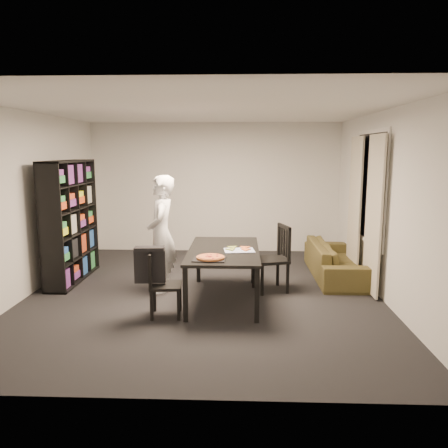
{
  "coord_description": "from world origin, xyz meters",
  "views": [
    {
      "loc": [
        0.52,
        -6.08,
        2.05
      ],
      "look_at": [
        0.3,
        -0.16,
        1.05
      ],
      "focal_mm": 35.0,
      "sensor_mm": 36.0,
      "label": 1
    }
  ],
  "objects_px": {
    "sofa": "(336,260)",
    "pepperoni_pizza": "(210,257)",
    "person": "(161,234)",
    "baking_tray": "(209,259)",
    "bookshelf": "(70,221)",
    "chair_right": "(277,253)",
    "dining_table": "(224,254)",
    "chair_left": "(159,280)"
  },
  "relations": [
    {
      "from": "sofa",
      "to": "pepperoni_pizza",
      "type": "bearing_deg",
      "value": 132.11
    },
    {
      "from": "person",
      "to": "baking_tray",
      "type": "height_order",
      "value": "person"
    },
    {
      "from": "baking_tray",
      "to": "bookshelf",
      "type": "bearing_deg",
      "value": 148.11
    },
    {
      "from": "sofa",
      "to": "chair_right",
      "type": "bearing_deg",
      "value": 125.2
    },
    {
      "from": "dining_table",
      "to": "person",
      "type": "height_order",
      "value": "person"
    },
    {
      "from": "chair_right",
      "to": "pepperoni_pizza",
      "type": "distance_m",
      "value": 1.38
    },
    {
      "from": "bookshelf",
      "to": "dining_table",
      "type": "xyz_separation_m",
      "value": [
        2.45,
        -0.86,
        -0.3
      ]
    },
    {
      "from": "chair_left",
      "to": "person",
      "type": "bearing_deg",
      "value": 3.27
    },
    {
      "from": "person",
      "to": "sofa",
      "type": "height_order",
      "value": "person"
    },
    {
      "from": "chair_right",
      "to": "pepperoni_pizza",
      "type": "relative_size",
      "value": 2.79
    },
    {
      "from": "chair_right",
      "to": "person",
      "type": "relative_size",
      "value": 0.57
    },
    {
      "from": "person",
      "to": "dining_table",
      "type": "bearing_deg",
      "value": 63.79
    },
    {
      "from": "bookshelf",
      "to": "dining_table",
      "type": "distance_m",
      "value": 2.61
    },
    {
      "from": "dining_table",
      "to": "pepperoni_pizza",
      "type": "distance_m",
      "value": 0.59
    },
    {
      "from": "chair_left",
      "to": "chair_right",
      "type": "relative_size",
      "value": 0.84
    },
    {
      "from": "bookshelf",
      "to": "baking_tray",
      "type": "bearing_deg",
      "value": -31.89
    },
    {
      "from": "chair_left",
      "to": "pepperoni_pizza",
      "type": "relative_size",
      "value": 2.35
    },
    {
      "from": "bookshelf",
      "to": "sofa",
      "type": "distance_m",
      "value": 4.31
    },
    {
      "from": "person",
      "to": "sofa",
      "type": "distance_m",
      "value": 2.89
    },
    {
      "from": "dining_table",
      "to": "pepperoni_pizza",
      "type": "bearing_deg",
      "value": -104.15
    },
    {
      "from": "chair_right",
      "to": "bookshelf",
      "type": "bearing_deg",
      "value": -113.91
    },
    {
      "from": "chair_left",
      "to": "person",
      "type": "height_order",
      "value": "person"
    },
    {
      "from": "pepperoni_pizza",
      "to": "chair_left",
      "type": "bearing_deg",
      "value": -173.94
    },
    {
      "from": "sofa",
      "to": "bookshelf",
      "type": "bearing_deg",
      "value": 94.37
    },
    {
      "from": "person",
      "to": "sofa",
      "type": "bearing_deg",
      "value": 102.15
    },
    {
      "from": "pepperoni_pizza",
      "to": "chair_right",
      "type": "bearing_deg",
      "value": 48.49
    },
    {
      "from": "bookshelf",
      "to": "chair_left",
      "type": "relative_size",
      "value": 2.31
    },
    {
      "from": "chair_left",
      "to": "sofa",
      "type": "relative_size",
      "value": 0.43
    },
    {
      "from": "person",
      "to": "pepperoni_pizza",
      "type": "distance_m",
      "value": 1.22
    },
    {
      "from": "bookshelf",
      "to": "baking_tray",
      "type": "relative_size",
      "value": 4.75
    },
    {
      "from": "baking_tray",
      "to": "sofa",
      "type": "distance_m",
      "value": 2.66
    },
    {
      "from": "sofa",
      "to": "person",
      "type": "bearing_deg",
      "value": 106.76
    },
    {
      "from": "pepperoni_pizza",
      "to": "sofa",
      "type": "xyz_separation_m",
      "value": [
        1.93,
        1.75,
        -0.46
      ]
    },
    {
      "from": "pepperoni_pizza",
      "to": "person",
      "type": "bearing_deg",
      "value": 129.82
    },
    {
      "from": "baking_tray",
      "to": "person",
      "type": "bearing_deg",
      "value": 129.24
    },
    {
      "from": "bookshelf",
      "to": "person",
      "type": "relative_size",
      "value": 1.12
    },
    {
      "from": "chair_left",
      "to": "baking_tray",
      "type": "distance_m",
      "value": 0.67
    },
    {
      "from": "chair_left",
      "to": "chair_right",
      "type": "distance_m",
      "value": 1.89
    },
    {
      "from": "pepperoni_pizza",
      "to": "sofa",
      "type": "height_order",
      "value": "pepperoni_pizza"
    },
    {
      "from": "dining_table",
      "to": "chair_right",
      "type": "relative_size",
      "value": 1.76
    },
    {
      "from": "chair_right",
      "to": "person",
      "type": "xyz_separation_m",
      "value": [
        -1.68,
        -0.09,
        0.29
      ]
    },
    {
      "from": "chair_left",
      "to": "baking_tray",
      "type": "bearing_deg",
      "value": -89.19
    }
  ]
}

